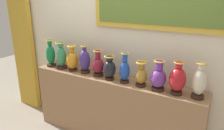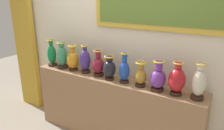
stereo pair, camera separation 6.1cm
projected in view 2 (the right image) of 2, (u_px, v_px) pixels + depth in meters
The scene contains 14 objects.
display_shelf at pixel (112, 110), 2.88m from camera, with size 2.34×0.34×0.92m, color #99704C.
back_wall at pixel (122, 34), 2.75m from camera, with size 4.24×0.14×2.90m.
curtain_gold at pixel (27, 52), 3.70m from camera, with size 0.45×0.08×2.00m, color gold.
vase_emerald at pixel (52, 54), 3.17m from camera, with size 0.13×0.13×0.40m.
vase_jade at pixel (62, 56), 3.07m from camera, with size 0.15×0.15×0.38m.
vase_amber at pixel (73, 60), 2.98m from camera, with size 0.17×0.17×0.36m.
vase_indigo at pixel (85, 60), 2.88m from camera, with size 0.15×0.15×0.38m.
vase_burgundy at pixel (98, 65), 2.78m from camera, with size 0.16×0.16×0.35m.
vase_onyx at pixel (109, 68), 2.65m from camera, with size 0.16×0.16×0.31m.
vase_sapphire at pixel (124, 70), 2.55m from camera, with size 0.12×0.12×0.37m.
vase_ochre at pixel (141, 75), 2.46m from camera, with size 0.13×0.13×0.30m.
vase_violet at pixel (158, 78), 2.34m from camera, with size 0.17×0.17×0.35m.
vase_crimson at pixel (177, 80), 2.23m from camera, with size 0.18×0.18×0.36m.
vase_ivory at pixel (199, 83), 2.14m from camera, with size 0.13×0.13×0.38m.
Camera 2 is at (1.33, -2.17, 1.94)m, focal length 34.21 mm.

